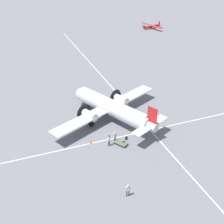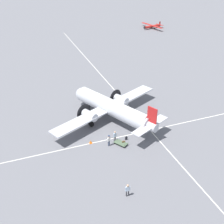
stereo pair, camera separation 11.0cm
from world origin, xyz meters
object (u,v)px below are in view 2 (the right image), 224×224
object	(u,v)px
suitcase_upright_spare	(126,138)
traffic_cone	(91,142)
passenger_boarding	(115,135)
crew_foreground	(128,189)
ramp_agent	(109,139)
baggage_cart	(121,143)
light_aircraft_distant	(152,26)
airliner_main	(110,107)
suitcase_near_door	(124,142)

from	to	relation	value
suitcase_upright_spare	traffic_cone	size ratio (longest dim) A/B	1.06
passenger_boarding	traffic_cone	xyz separation A→B (m)	(-3.61, 0.87, -0.87)
crew_foreground	ramp_agent	bearing A→B (deg)	87.61
baggage_cart	crew_foreground	bearing A→B (deg)	129.41
passenger_boarding	suitcase_upright_spare	bearing A→B (deg)	151.63
light_aircraft_distant	airliner_main	bearing A→B (deg)	42.59
suitcase_near_door	baggage_cart	distance (m)	0.45
suitcase_upright_spare	traffic_cone	bearing A→B (deg)	168.38
light_aircraft_distant	suitcase_near_door	bearing A→B (deg)	45.48
crew_foreground	passenger_boarding	xyz separation A→B (m)	(2.59, 10.79, 0.02)
airliner_main	passenger_boarding	world-z (taller)	airliner_main
suitcase_near_door	baggage_cart	xyz separation A→B (m)	(-0.45, 0.00, 0.01)
ramp_agent	light_aircraft_distant	distance (m)	72.78
airliner_main	baggage_cart	xyz separation A→B (m)	(-1.05, -7.35, -2.21)
ramp_agent	suitcase_upright_spare	xyz separation A→B (m)	(3.01, 0.43, -0.84)
ramp_agent	baggage_cart	bearing A→B (deg)	-40.26
crew_foreground	baggage_cart	size ratio (longest dim) A/B	0.79
traffic_cone	baggage_cart	bearing A→B (deg)	-25.05
light_aircraft_distant	traffic_cone	world-z (taller)	light_aircraft_distant
suitcase_upright_spare	light_aircraft_distant	size ratio (longest dim) A/B	0.06
ramp_agent	suitcase_near_door	world-z (taller)	ramp_agent
suitcase_near_door	suitcase_upright_spare	size ratio (longest dim) A/B	0.91
suitcase_near_door	traffic_cone	xyz separation A→B (m)	(-4.60, 1.95, 0.01)
crew_foreground	traffic_cone	world-z (taller)	crew_foreground
passenger_boarding	ramp_agent	xyz separation A→B (m)	(-1.22, -0.68, -0.01)
crew_foreground	traffic_cone	size ratio (longest dim) A/B	3.17
crew_foreground	traffic_cone	bearing A→B (deg)	100.36
suitcase_near_door	passenger_boarding	bearing A→B (deg)	132.55
traffic_cone	suitcase_near_door	bearing A→B (deg)	-22.92
suitcase_upright_spare	passenger_boarding	bearing A→B (deg)	172.24
suitcase_upright_spare	airliner_main	bearing A→B (deg)	91.78
light_aircraft_distant	suitcase_upright_spare	bearing A→B (deg)	45.69
ramp_agent	traffic_cone	world-z (taller)	ramp_agent
ramp_agent	traffic_cone	distance (m)	2.98
light_aircraft_distant	passenger_boarding	bearing A→B (deg)	44.35
suitcase_near_door	ramp_agent	bearing A→B (deg)	169.71
suitcase_near_door	traffic_cone	distance (m)	5.00
passenger_boarding	traffic_cone	bearing A→B (deg)	-34.11
baggage_cart	passenger_boarding	bearing A→B (deg)	-5.84
crew_foreground	suitcase_upright_spare	world-z (taller)	crew_foreground
crew_foreground	airliner_main	bearing A→B (deg)	81.57
passenger_boarding	suitcase_near_door	bearing A→B (deg)	111.94
light_aircraft_distant	ramp_agent	bearing A→B (deg)	43.83
crew_foreground	light_aircraft_distant	xyz separation A→B (m)	(40.82, 71.27, -0.27)
suitcase_near_door	light_aircraft_distant	size ratio (longest dim) A/B	0.05
crew_foreground	ramp_agent	size ratio (longest dim) A/B	1.02
traffic_cone	crew_foreground	bearing A→B (deg)	-84.99
crew_foreground	suitcase_upright_spare	size ratio (longest dim) A/B	2.98
ramp_agent	baggage_cart	distance (m)	2.00
baggage_cart	light_aircraft_distant	xyz separation A→B (m)	(37.68, 61.56, 0.57)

